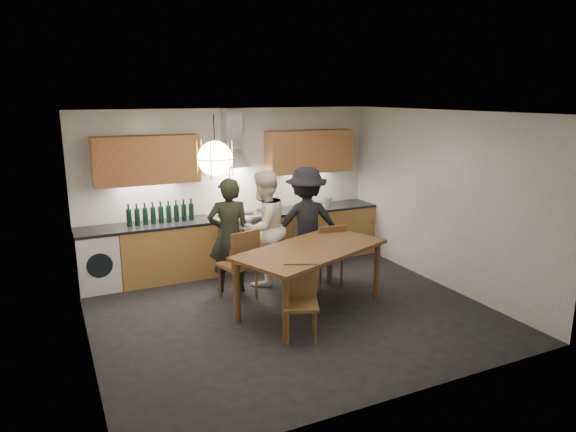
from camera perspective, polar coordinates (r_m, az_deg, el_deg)
name	(u,v)px	position (r m, az deg, el deg)	size (l,w,h in m)	color
ground	(290,311)	(6.96, 0.22, -10.50)	(5.00, 5.00, 0.00)	black
room_shell	(290,185)	(6.46, 0.23, 3.49)	(5.02, 4.52, 2.61)	white
counter_run	(240,241)	(8.50, -5.36, -2.83)	(5.00, 0.62, 0.90)	tan
range_stove	(239,242)	(8.49, -5.50, -2.91)	(0.90, 0.60, 0.92)	silver
wall_fixtures	(234,155)	(8.32, -6.01, 6.80)	(4.30, 0.54, 1.10)	tan
pendant_lamp	(215,159)	(5.94, -8.11, 6.33)	(0.43, 0.43, 0.70)	black
dining_table	(311,255)	(6.74, 2.59, -4.38)	(2.27, 1.69, 0.86)	brown
chair_back_left	(241,260)	(7.14, -5.21, -4.92)	(0.56, 0.56, 1.01)	brown
chair_back_mid	(301,266)	(7.20, 1.41, -5.54)	(0.38, 0.38, 0.84)	brown
chair_back_right	(329,251)	(7.66, 4.58, -3.89)	(0.46, 0.46, 0.96)	brown
chair_front	(301,296)	(6.10, 1.42, -8.89)	(0.52, 0.52, 0.88)	brown
person_left	(229,236)	(7.41, -6.56, -2.17)	(0.61, 0.40, 1.68)	black
person_mid	(264,228)	(7.67, -2.72, -1.35)	(0.84, 0.66, 1.74)	white
person_right	(306,223)	(7.93, 2.01, -0.82)	(1.13, 0.65, 1.75)	black
mixing_bowl	(307,207)	(8.79, 2.08, 1.00)	(0.27, 0.27, 0.07)	#BABABE
stock_pot	(328,202)	(9.09, 4.43, 1.57)	(0.18, 0.18, 0.12)	silver
wine_bottles	(161,212)	(8.03, -13.94, 0.40)	(1.02, 0.08, 0.33)	black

